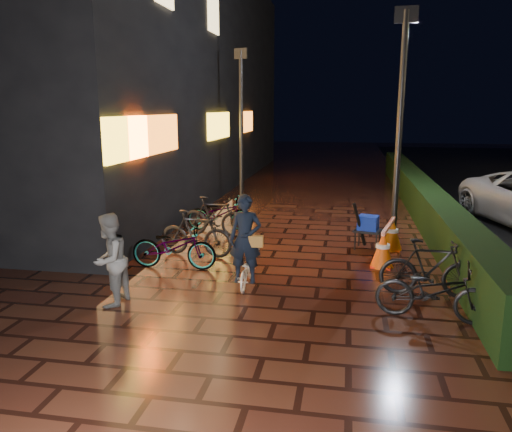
% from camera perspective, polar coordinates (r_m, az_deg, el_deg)
% --- Properties ---
extents(ground, '(80.00, 80.00, 0.00)m').
position_cam_1_polar(ground, '(8.81, 3.20, -9.17)').
color(ground, '#381911').
rests_on(ground, ground).
extents(hedge, '(0.70, 20.00, 1.00)m').
position_cam_1_polar(hedge, '(16.53, 18.23, 2.21)').
color(hedge, black).
rests_on(hedge, ground).
extents(bystander_person, '(0.65, 0.80, 1.55)m').
position_cam_1_polar(bystander_person, '(8.56, -16.41, -4.83)').
color(bystander_person, slate).
rests_on(bystander_person, ground).
extents(storefront_block, '(12.09, 22.00, 9.00)m').
position_cam_1_polar(storefront_block, '(22.30, -18.38, 15.00)').
color(storefront_block, black).
rests_on(storefront_block, ground).
extents(lamp_post_hedge, '(0.52, 0.15, 5.42)m').
position_cam_1_polar(lamp_post_hedge, '(12.25, 16.15, 10.72)').
color(lamp_post_hedge, black).
rests_on(lamp_post_hedge, ground).
extents(lamp_post_sf, '(0.48, 0.24, 5.13)m').
position_cam_1_polar(lamp_post_sf, '(17.22, -1.69, 10.97)').
color(lamp_post_sf, black).
rests_on(lamp_post_sf, ground).
extents(cyclist, '(0.63, 1.21, 1.72)m').
position_cam_1_polar(cyclist, '(9.07, -1.17, -4.25)').
color(cyclist, silver).
rests_on(cyclist, ground).
extents(traffic_barrier, '(0.79, 1.87, 0.76)m').
position_cam_1_polar(traffic_barrier, '(11.25, 14.82, -2.77)').
color(traffic_barrier, '#E6510C').
rests_on(traffic_barrier, ground).
extents(cart_assembly, '(0.74, 0.63, 1.13)m').
position_cam_1_polar(cart_assembly, '(11.76, 12.61, -0.97)').
color(cart_assembly, black).
rests_on(cart_assembly, ground).
extents(parked_bikes_storefront, '(1.94, 3.98, 1.02)m').
position_cam_1_polar(parked_bikes_storefront, '(11.82, -6.13, -1.17)').
color(parked_bikes_storefront, black).
rests_on(parked_bikes_storefront, ground).
extents(parked_bikes_hedge, '(1.86, 1.72, 1.02)m').
position_cam_1_polar(parked_bikes_hedge, '(8.63, 19.48, -6.93)').
color(parked_bikes_hedge, black).
rests_on(parked_bikes_hedge, ground).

